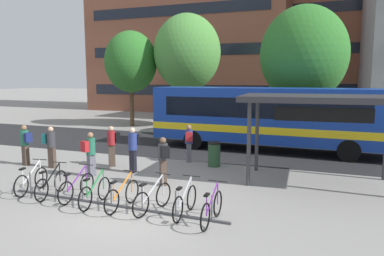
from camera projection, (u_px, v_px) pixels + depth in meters
The scene contains 26 objects.
ground at pixel (127, 213), 9.95m from camera, with size 200.00×200.00×0.00m, color gray.
bus_lane_asphalt at pixel (225, 148), 19.35m from camera, with size 80.00×7.20×0.01m, color #232326.
city_bus at pixel (271, 116), 18.29m from camera, with size 12.11×2.99×3.20m.
bike_rack at pixel (111, 203), 10.52m from camera, with size 7.20×0.30×0.70m.
parked_bicycle_white_0 at pixel (32, 181), 11.75m from camera, with size 0.52×1.71×0.99m.
parked_bicycle_black_1 at pixel (51, 184), 11.34m from camera, with size 0.52×1.71×0.99m.
parked_bicycle_purple_2 at pixel (77, 187), 11.04m from camera, with size 0.52×1.72×0.99m.
parked_bicycle_green_3 at pixel (95, 192), 10.54m from camera, with size 0.52×1.72×0.99m.
parked_bicycle_orange_4 at pixel (122, 196), 10.27m from camera, with size 0.52×1.72×0.99m.
parked_bicycle_silver_5 at pixel (153, 198), 10.01m from camera, with size 0.53×1.70×0.99m.
parked_bicycle_silver_6 at pixel (185, 202), 9.73m from camera, with size 0.52×1.72×0.99m.
parked_bicycle_purple_7 at pixel (212, 209), 9.22m from camera, with size 0.52×1.72×0.99m.
transit_shelter at pixel (322, 102), 12.47m from camera, with size 5.60×3.29×3.09m.
commuter_black_pack_0 at pixel (112, 143), 15.14m from camera, with size 0.60×0.57×1.71m.
commuter_red_pack_1 at pixel (90, 151), 13.55m from camera, with size 0.46×0.59×1.69m.
commuter_teal_pack_2 at pixel (51, 144), 14.91m from camera, with size 0.54×0.36×1.72m.
commuter_black_pack_3 at pixel (133, 147), 14.15m from camera, with size 0.37×0.54×1.79m.
commuter_red_pack_4 at pixel (189, 141), 15.89m from camera, with size 0.49×0.60×1.66m.
commuter_navy_pack_5 at pixel (25, 142), 15.33m from camera, with size 0.58×0.43×1.72m.
commuter_black_pack_6 at pixel (163, 158), 12.42m from camera, with size 0.57×0.60×1.69m.
trash_bin at pixel (214, 154), 15.22m from camera, with size 0.55×0.55×1.03m.
street_tree_0 at pixel (187, 53), 26.90m from camera, with size 4.97×4.97×8.41m.
street_tree_1 at pixel (304, 55), 21.40m from camera, with size 5.10×5.10×7.93m.
street_tree_2 at pixel (131, 62), 27.55m from camera, with size 3.97×3.97×7.25m.
building_left_wing at pixel (192, 22), 41.95m from camera, with size 22.26×10.43×20.35m.
building_centre_block at pixel (322, 38), 44.26m from camera, with size 15.09×12.78×17.02m.
Camera 1 is at (5.02, -8.31, 3.68)m, focal length 33.93 mm.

